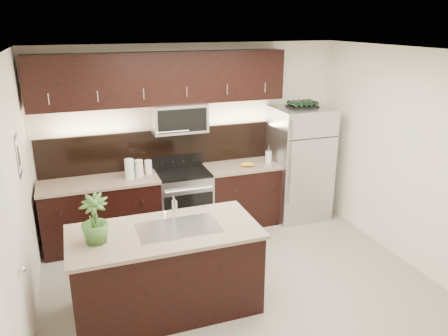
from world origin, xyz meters
The scene contains 12 objects.
ground centered at (0.00, 0.00, 0.00)m, with size 4.50×4.50×0.00m, color gray.
room_walls centered at (-0.11, -0.04, 1.70)m, with size 4.52×4.02×2.71m.
counter_run centered at (-0.46, 1.69, 0.47)m, with size 3.51×0.65×0.94m.
upper_fixtures centered at (-0.43, 1.84, 2.14)m, with size 3.49×0.40×1.66m.
island centered at (-0.89, -0.05, 0.47)m, with size 1.96×0.96×0.94m.
sink_faucet centered at (-0.74, -0.04, 0.96)m, with size 0.84×0.50×0.28m.
refrigerator centered at (1.60, 1.63, 0.88)m, with size 0.85×0.76×1.76m, color #B2B2B7.
wine_rack centered at (1.60, 1.63, 1.80)m, with size 0.43×0.27×0.10m.
plant centered at (-1.57, -0.08, 1.18)m, with size 0.27×0.27×0.49m, color #346026.
canisters centered at (-0.90, 1.68, 1.06)m, with size 0.39×0.23×0.28m.
french_press centered at (1.08, 1.64, 1.04)m, with size 0.10×0.10×0.28m.
bananas centered at (0.66, 1.61, 0.97)m, with size 0.21×0.16×0.06m, color #C4901B.
Camera 1 is at (-1.67, -4.08, 2.99)m, focal length 35.00 mm.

